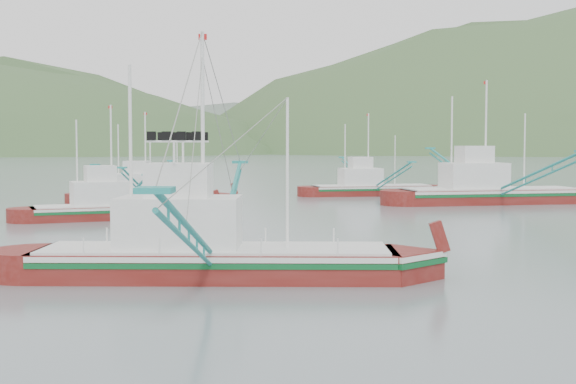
{
  "coord_description": "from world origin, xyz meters",
  "views": [
    {
      "loc": [
        0.12,
        -32.24,
        5.6
      ],
      "look_at": [
        0.0,
        6.0,
        3.2
      ],
      "focal_mm": 50.0,
      "sensor_mm": 36.0,
      "label": 1
    }
  ],
  "objects_px": {
    "bg_boat_far": "(371,180)",
    "bg_boat_right": "(489,181)",
    "bg_boat_extra": "(148,191)",
    "bg_boat_left": "(116,194)",
    "main_boat": "(209,241)"
  },
  "relations": [
    {
      "from": "bg_boat_left",
      "to": "bg_boat_far",
      "type": "xyz_separation_m",
      "value": [
        21.06,
        25.55,
        -0.15
      ]
    },
    {
      "from": "bg_boat_far",
      "to": "bg_boat_right",
      "type": "bearing_deg",
      "value": -61.6
    },
    {
      "from": "bg_boat_right",
      "to": "bg_boat_left",
      "type": "bearing_deg",
      "value": -166.43
    },
    {
      "from": "bg_boat_left",
      "to": "bg_boat_right",
      "type": "height_order",
      "value": "bg_boat_right"
    },
    {
      "from": "bg_boat_far",
      "to": "bg_boat_extra",
      "type": "height_order",
      "value": "bg_boat_far"
    },
    {
      "from": "bg_boat_right",
      "to": "bg_boat_extra",
      "type": "xyz_separation_m",
      "value": [
        -30.72,
        -0.9,
        -0.87
      ]
    },
    {
      "from": "main_boat",
      "to": "bg_boat_extra",
      "type": "bearing_deg",
      "value": 104.41
    },
    {
      "from": "bg_boat_left",
      "to": "bg_boat_far",
      "type": "bearing_deg",
      "value": 28.6
    },
    {
      "from": "main_boat",
      "to": "bg_boat_right",
      "type": "bearing_deg",
      "value": 62.66
    },
    {
      "from": "main_boat",
      "to": "bg_boat_far",
      "type": "relative_size",
      "value": 1.19
    },
    {
      "from": "bg_boat_far",
      "to": "bg_boat_right",
      "type": "xyz_separation_m",
      "value": [
        9.59,
        -11.11,
        0.46
      ]
    },
    {
      "from": "bg_boat_extra",
      "to": "main_boat",
      "type": "bearing_deg",
      "value": -75.21
    },
    {
      "from": "main_boat",
      "to": "bg_boat_left",
      "type": "distance_m",
      "value": 27.04
    },
    {
      "from": "main_boat",
      "to": "bg_boat_extra",
      "type": "relative_size",
      "value": 1.22
    },
    {
      "from": "bg_boat_far",
      "to": "bg_boat_left",
      "type": "bearing_deg",
      "value": -141.88
    }
  ]
}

